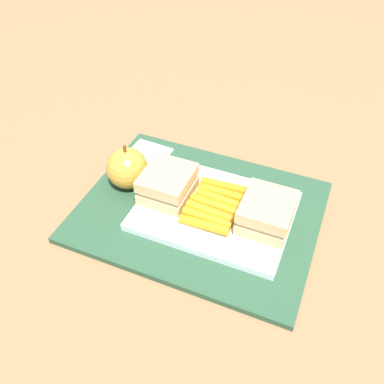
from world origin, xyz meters
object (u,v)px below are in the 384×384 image
at_px(apple, 127,168).
at_px(sandwich_half_right, 168,184).
at_px(paper_napkin, 147,155).
at_px(carrot_sticks_bundle, 215,205).
at_px(sandwich_half_left, 267,213).
at_px(food_tray, 215,211).

bearing_deg(apple, sandwich_half_right, 173.12).
bearing_deg(apple, paper_napkin, -84.81).
bearing_deg(sandwich_half_right, carrot_sticks_bundle, -179.98).
bearing_deg(paper_napkin, carrot_sticks_bundle, 151.91).
bearing_deg(sandwich_half_right, paper_napkin, -46.08).
bearing_deg(sandwich_half_left, sandwich_half_right, 0.00).
bearing_deg(paper_napkin, apple, 95.19).
relative_size(food_tray, apple, 2.93).
distance_m(sandwich_half_right, carrot_sticks_bundle, 0.08).
relative_size(sandwich_half_right, carrot_sticks_bundle, 0.78).
distance_m(sandwich_half_left, carrot_sticks_bundle, 0.08).
relative_size(sandwich_half_left, sandwich_half_right, 1.00).
height_order(sandwich_half_right, apple, apple).
height_order(sandwich_half_left, sandwich_half_right, same).
bearing_deg(apple, carrot_sticks_bundle, 176.61).
bearing_deg(food_tray, sandwich_half_right, 0.00).
distance_m(apple, paper_napkin, 0.08).
bearing_deg(apple, food_tray, 176.61).
bearing_deg(carrot_sticks_bundle, paper_napkin, -28.09).
xyz_separation_m(sandwich_half_right, carrot_sticks_bundle, (-0.08, -0.00, -0.02)).
bearing_deg(carrot_sticks_bundle, sandwich_half_right, 0.02).
relative_size(food_tray, carrot_sticks_bundle, 2.24).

